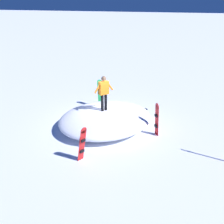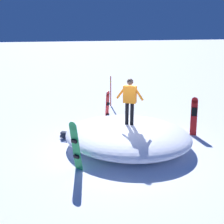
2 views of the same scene
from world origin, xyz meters
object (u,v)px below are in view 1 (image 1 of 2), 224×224
object	(u,v)px
snowboard_primary_upright	(82,144)
snowboard_secondary_upright	(100,94)
snowboard_tertiary_upright	(157,119)
backpack_near	(145,111)
snowboarder_standing	(104,91)

from	to	relation	value
snowboard_primary_upright	snowboard_secondary_upright	xyz separation A→B (m)	(-1.27, 5.60, 0.05)
snowboard_tertiary_upright	backpack_near	size ratio (longest dim) A/B	3.14
snowboard_tertiary_upright	snowboard_primary_upright	bearing A→B (deg)	-128.49
backpack_near	snowboard_primary_upright	bearing A→B (deg)	-105.35
snowboarder_standing	snowboard_tertiary_upright	distance (m)	2.91
snowboard_tertiary_upright	backpack_near	bearing A→B (deg)	113.20
snowboarder_standing	snowboard_secondary_upright	xyz separation A→B (m)	(-1.08, 2.38, -1.08)
snowboard_secondary_upright	backpack_near	bearing A→B (deg)	-2.95
snowboard_secondary_upright	backpack_near	size ratio (longest dim) A/B	3.24
snowboard_tertiary_upright	snowboard_secondary_upright	bearing A→B (deg)	146.80
snowboard_secondary_upright	backpack_near	world-z (taller)	snowboard_secondary_upright
snowboard_primary_upright	backpack_near	distance (m)	5.71
snowboarder_standing	snowboard_secondary_upright	bearing A→B (deg)	114.40
snowboarder_standing	snowboard_tertiary_upright	xyz separation A→B (m)	(2.69, -0.09, -1.10)
snowboard_secondary_upright	snowboard_tertiary_upright	xyz separation A→B (m)	(3.77, -2.47, -0.03)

